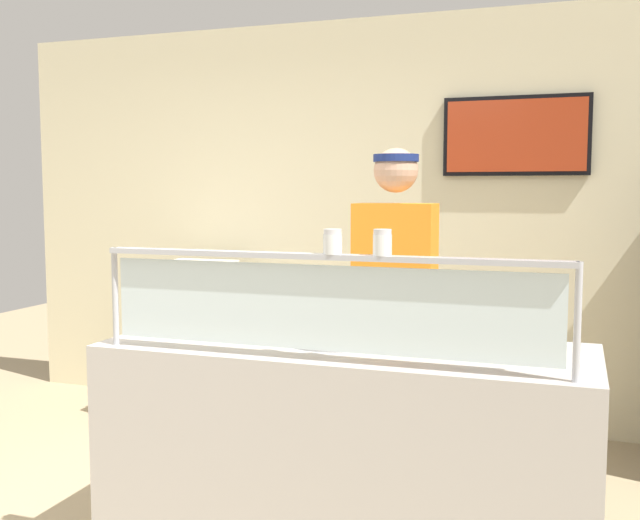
{
  "coord_description": "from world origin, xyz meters",
  "views": [
    {
      "loc": [
        1.82,
        -2.4,
        1.57
      ],
      "look_at": [
        0.84,
        0.39,
        1.28
      ],
      "focal_mm": 41.32,
      "sensor_mm": 36.0,
      "label": 1
    }
  ],
  "objects_px": {
    "pizza_tray": "(335,337)",
    "pizza_box_stack": "(194,279)",
    "worker_figure": "(395,307)",
    "pepper_flake_shaker": "(382,244)",
    "parmesan_shaker": "(333,243)",
    "pizza_server": "(343,333)"
  },
  "relations": [
    {
      "from": "parmesan_shaker",
      "to": "worker_figure",
      "type": "bearing_deg",
      "value": 89.8
    },
    {
      "from": "pizza_server",
      "to": "pepper_flake_shaker",
      "type": "bearing_deg",
      "value": -58.39
    },
    {
      "from": "pizza_tray",
      "to": "pizza_box_stack",
      "type": "bearing_deg",
      "value": 134.07
    },
    {
      "from": "worker_figure",
      "to": "pizza_server",
      "type": "bearing_deg",
      "value": -96.34
    },
    {
      "from": "pizza_tray",
      "to": "pizza_box_stack",
      "type": "relative_size",
      "value": 0.91
    },
    {
      "from": "pizza_tray",
      "to": "parmesan_shaker",
      "type": "relative_size",
      "value": 4.99
    },
    {
      "from": "pizza_server",
      "to": "parmesan_shaker",
      "type": "bearing_deg",
      "value": -83.53
    },
    {
      "from": "parmesan_shaker",
      "to": "pepper_flake_shaker",
      "type": "xyz_separation_m",
      "value": [
        0.18,
        0.0,
        0.0
      ]
    },
    {
      "from": "worker_figure",
      "to": "pizza_box_stack",
      "type": "distance_m",
      "value": 1.88
    },
    {
      "from": "pepper_flake_shaker",
      "to": "pizza_tray",
      "type": "bearing_deg",
      "value": 128.73
    },
    {
      "from": "parmesan_shaker",
      "to": "worker_figure",
      "type": "height_order",
      "value": "worker_figure"
    },
    {
      "from": "pizza_server",
      "to": "worker_figure",
      "type": "bearing_deg",
      "value": 79.3
    },
    {
      "from": "pepper_flake_shaker",
      "to": "worker_figure",
      "type": "bearing_deg",
      "value": 100.58
    },
    {
      "from": "parmesan_shaker",
      "to": "pizza_tray",
      "type": "bearing_deg",
      "value": 106.57
    },
    {
      "from": "pepper_flake_shaker",
      "to": "worker_figure",
      "type": "xyz_separation_m",
      "value": [
        -0.18,
        0.95,
        -0.37
      ]
    },
    {
      "from": "pizza_tray",
      "to": "pepper_flake_shaker",
      "type": "xyz_separation_m",
      "value": [
        0.29,
        -0.36,
        0.41
      ]
    },
    {
      "from": "pizza_tray",
      "to": "pizza_box_stack",
      "type": "distance_m",
      "value": 2.16
    },
    {
      "from": "parmesan_shaker",
      "to": "worker_figure",
      "type": "xyz_separation_m",
      "value": [
        0.0,
        0.95,
        -0.37
      ]
    },
    {
      "from": "parmesan_shaker",
      "to": "pepper_flake_shaker",
      "type": "height_order",
      "value": "pepper_flake_shaker"
    },
    {
      "from": "pizza_server",
      "to": "worker_figure",
      "type": "distance_m",
      "value": 0.62
    },
    {
      "from": "parmesan_shaker",
      "to": "pepper_flake_shaker",
      "type": "distance_m",
      "value": 0.18
    },
    {
      "from": "pizza_server",
      "to": "worker_figure",
      "type": "xyz_separation_m",
      "value": [
        0.07,
        0.61,
        0.02
      ]
    }
  ]
}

